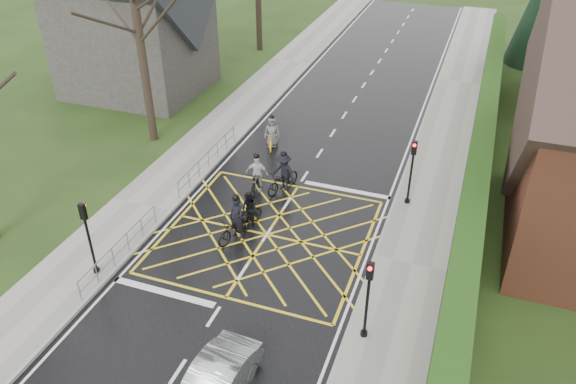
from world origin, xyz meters
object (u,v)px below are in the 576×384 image
Objects in this scene: cyclist_rear at (237,224)px; cyclist_back at (249,213)px; cyclist_mid at (283,176)px; cyclist_lead at (272,136)px; cyclist_front at (257,177)px.

cyclist_rear is 0.95m from cyclist_back.
cyclist_rear is 1.29× the size of cyclist_back.
cyclist_back is at bearing -76.14° from cyclist_mid.
cyclist_lead is at bearing 120.06° from cyclist_back.
cyclist_rear is 1.03× the size of cyclist_mid.
cyclist_back is 2.80m from cyclist_front.
cyclist_front is (-0.76, 2.69, 0.08)m from cyclist_back.
cyclist_back is 0.88× the size of cyclist_front.
cyclist_rear is 1.13× the size of cyclist_front.
cyclist_lead is (-0.94, 4.35, -0.09)m from cyclist_front.
cyclist_rear reaches higher than cyclist_lead.
cyclist_mid is at bearing 99.93° from cyclist_rear.
cyclist_rear is 3.68m from cyclist_front.
cyclist_mid reaches higher than cyclist_front.
cyclist_lead is (-1.56, 7.98, -0.05)m from cyclist_rear.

